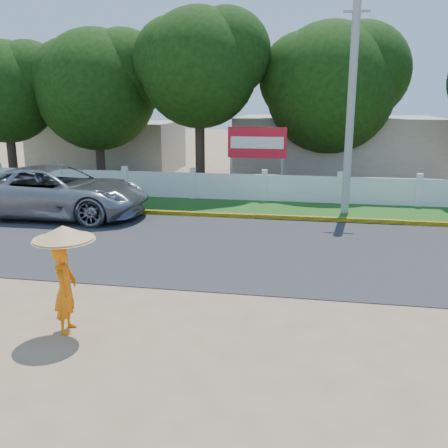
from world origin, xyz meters
name	(u,v)px	position (x,y,z in m)	size (l,w,h in m)	color
ground	(206,312)	(0.00, 0.00, 0.00)	(120.00, 120.00, 0.00)	#9E8460
road	(240,247)	(0.00, 4.50, 0.01)	(60.00, 7.00, 0.02)	#38383A
grass_verge	(260,208)	(0.00, 9.75, 0.01)	(60.00, 3.50, 0.03)	#2D601E
curb	(255,216)	(0.00, 8.05, 0.08)	(40.00, 0.18, 0.16)	yellow
fence	(264,188)	(0.00, 11.20, 0.55)	(40.00, 0.10, 1.10)	silver
building_near	(335,148)	(3.00, 18.00, 1.60)	(10.00, 6.00, 3.20)	#B7AD99
building_far	(109,146)	(-10.00, 19.00, 1.40)	(8.00, 5.00, 2.80)	#B7AD99
utility_pole	(351,105)	(3.15, 9.49, 3.87)	(0.28, 0.28, 7.74)	#9A9A97
vehicle	(56,192)	(-6.97, 7.12, 0.90)	(2.99, 6.49, 1.80)	gray
monk_with_parasol	(64,263)	(-2.26, -1.24, 1.28)	(1.08, 1.08, 1.97)	orange
billboard	(257,146)	(-0.46, 12.30, 2.14)	(2.50, 0.13, 2.95)	gray
tree_row	(220,86)	(-2.41, 14.13, 4.66)	(27.32, 7.75, 8.04)	#473828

